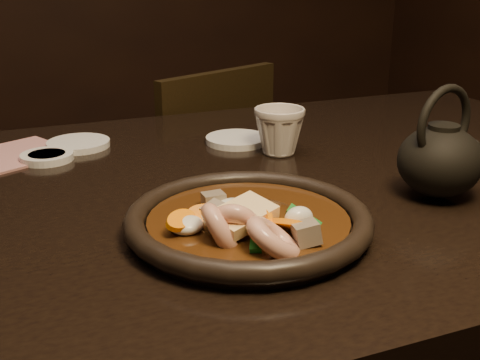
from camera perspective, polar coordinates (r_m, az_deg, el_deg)
name	(u,v)px	position (r m, az deg, el deg)	size (l,w,h in m)	color
table	(214,230)	(0.95, -2.44, -4.73)	(1.60, 0.90, 0.75)	black
chair	(192,204)	(1.65, -4.58, -2.24)	(0.51, 0.51, 0.82)	black
plate	(248,221)	(0.75, 0.80, -3.94)	(0.31, 0.31, 0.03)	black
stirfry	(244,221)	(0.73, 0.42, -3.95)	(0.20, 0.19, 0.07)	#371C0A
soy_dish	(47,157)	(1.07, -17.82, 2.10)	(0.09, 0.09, 0.01)	white
saucer_left	(78,144)	(1.14, -15.07, 3.33)	(0.11, 0.11, 0.01)	white
saucer_right	(237,140)	(1.13, -0.32, 3.84)	(0.12, 0.12, 0.01)	white
tea_cup	(279,129)	(1.05, 3.74, 4.80)	(0.09, 0.08, 0.09)	beige
napkin	(19,154)	(1.12, -20.21, 2.36)	(0.15, 0.15, 0.00)	#B67670
teapot	(441,157)	(0.89, 18.49, 2.07)	(0.15, 0.12, 0.16)	black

